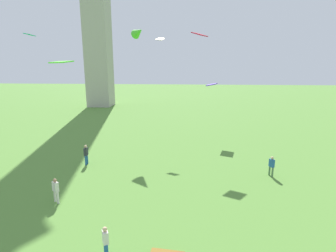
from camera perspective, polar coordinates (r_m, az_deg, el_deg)
name	(u,v)px	position (r m, az deg, el deg)	size (l,w,h in m)	color
person_0	(56,189)	(19.48, -22.91, -12.33)	(0.51, 0.46, 1.69)	silver
person_1	(272,165)	(23.52, 21.28, -7.80)	(0.40, 0.50, 1.69)	#51754C
person_2	(105,240)	(13.95, -13.24, -22.67)	(0.41, 0.48, 1.60)	#235693
person_3	(86,153)	(25.52, -17.14, -5.64)	(0.31, 0.57, 1.84)	#235693
kite_flying_0	(160,39)	(33.30, -1.70, 18.13)	(1.14, 1.01, 0.40)	#B59905
kite_flying_1	(138,32)	(32.44, -6.35, 19.36)	(1.97, 2.03, 1.45)	#4CCE2F
kite_flying_2	(30,35)	(26.12, -27.51, 16.95)	(0.79, 0.96, 0.24)	#04B27F
kite_flying_3	(61,62)	(16.67, -21.89, 12.60)	(1.41, 1.23, 0.16)	#56EF31
kite_flying_4	(199,34)	(30.02, 6.76, 18.90)	(1.85, 1.81, 0.55)	red
kite_flying_5	(212,85)	(33.31, 9.33, 8.76)	(1.57, 1.95, 0.34)	#4B29B3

